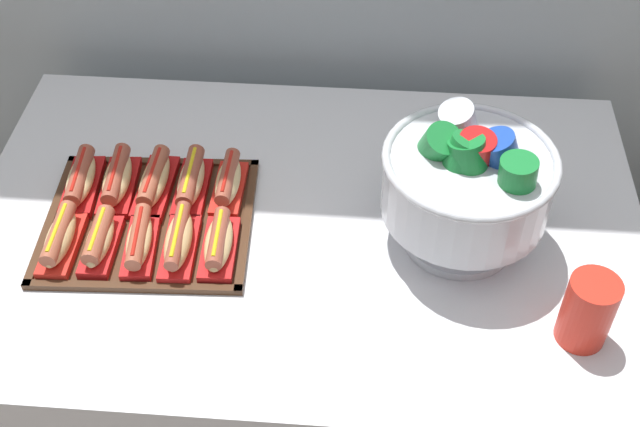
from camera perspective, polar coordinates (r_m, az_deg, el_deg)
The scene contains 16 objects.
ground_plane at distance 2.23m, azimuth -0.81°, elevation -14.09°, with size 10.00×10.00×0.00m, color #7A6B5B.
buffet_table at distance 1.90m, azimuth -0.93°, elevation -8.04°, with size 1.35×0.90×0.74m.
serving_tray at distance 1.67m, azimuth -11.69°, elevation -0.53°, with size 0.42×0.38×0.01m.
hot_dog_0 at distance 1.63m, azimuth -17.51°, elevation -1.67°, with size 0.06×0.16×0.06m.
hot_dog_1 at distance 1.61m, azimuth -14.97°, elevation -1.79°, with size 0.06×0.15×0.06m.
hot_dog_2 at distance 1.59m, azimuth -12.37°, elevation -1.89°, with size 0.07×0.16×0.06m.
hot_dog_3 at distance 1.57m, azimuth -9.72°, elevation -1.91°, with size 0.07×0.17×0.06m.
hot_dog_4 at distance 1.56m, azimuth -7.01°, elevation -2.06°, with size 0.07×0.16×0.06m.
hot_dog_5 at distance 1.74m, azimuth -16.18°, elevation 2.23°, with size 0.08×0.17×0.06m.
hot_dog_6 at distance 1.72m, azimuth -13.81°, elevation 2.26°, with size 0.08×0.17×0.06m.
hot_dog_7 at distance 1.70m, azimuth -11.36°, elevation 2.19°, with size 0.07×0.18×0.06m.
hot_dog_8 at distance 1.69m, azimuth -8.88°, elevation 2.19°, with size 0.07×0.17×0.06m.
hot_dog_9 at distance 1.68m, azimuth -6.36°, elevation 2.15°, with size 0.06×0.15×0.06m.
punch_bowl at distance 1.53m, azimuth 10.17°, elevation 2.21°, with size 0.32×0.32×0.27m.
cup_stack at distance 1.47m, azimuth 17.99°, elevation -6.41°, with size 0.09×0.09×0.14m.
donut at distance 1.83m, azimuth 8.98°, elevation 5.16°, with size 0.13×0.13×0.03m.
Camera 1 is at (0.12, -1.14, 1.91)m, focal length 46.36 mm.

